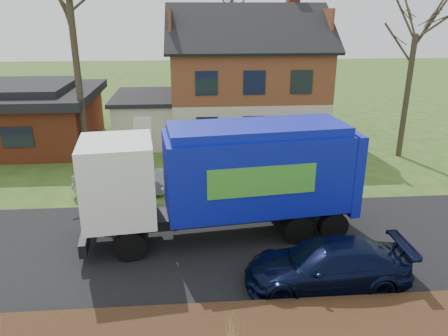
{
  "coord_description": "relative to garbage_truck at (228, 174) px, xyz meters",
  "views": [
    {
      "loc": [
        -1.55,
        -13.35,
        7.7
      ],
      "look_at": [
        -0.27,
        2.5,
        1.94
      ],
      "focal_mm": 35.0,
      "sensor_mm": 36.0,
      "label": 1
    }
  ],
  "objects": [
    {
      "name": "ground",
      "position": [
        0.27,
        -0.73,
        -2.35
      ],
      "size": [
        120.0,
        120.0,
        0.0
      ],
      "primitive_type": "plane",
      "color": "#2E4918",
      "rests_on": "ground"
    },
    {
      "name": "road",
      "position": [
        0.27,
        -0.73,
        -2.34
      ],
      "size": [
        80.0,
        7.0,
        0.02
      ],
      "primitive_type": "cube",
      "color": "black",
      "rests_on": "ground"
    },
    {
      "name": "main_house",
      "position": [
        1.76,
        13.18,
        1.68
      ],
      "size": [
        12.95,
        8.95,
        9.26
      ],
      "color": "beige",
      "rests_on": "ground"
    },
    {
      "name": "ranch_house",
      "position": [
        -11.73,
        12.27,
        -0.54
      ],
      "size": [
        9.8,
        8.2,
        3.7
      ],
      "color": "#994021",
      "rests_on": "ground"
    },
    {
      "name": "garbage_truck",
      "position": [
        0.0,
        0.0,
        0.0
      ],
      "size": [
        9.74,
        3.64,
        4.07
      ],
      "rotation": [
        0.0,
        0.0,
        0.12
      ],
      "color": "black",
      "rests_on": "ground"
    },
    {
      "name": "silver_sedan",
      "position": [
        -4.39,
        4.35,
        -1.68
      ],
      "size": [
        4.19,
        1.93,
        1.33
      ],
      "primitive_type": "imported",
      "rotation": [
        0.0,
        0.0,
        1.44
      ],
      "color": "#A2A4A9",
      "rests_on": "ground"
    },
    {
      "name": "navy_wagon",
      "position": [
        2.6,
        -3.36,
        -1.65
      ],
      "size": [
        4.81,
        1.98,
        1.39
      ],
      "primitive_type": "imported",
      "rotation": [
        0.0,
        0.0,
        -1.57
      ],
      "color": "black",
      "rests_on": "ground"
    },
    {
      "name": "tree_front_east",
      "position": [
        10.36,
        8.36,
        5.29
      ],
      "size": [
        3.38,
        3.38,
        9.4
      ],
      "color": "#393122",
      "rests_on": "ground"
    },
    {
      "name": "tree_back",
      "position": [
        2.52,
        22.63,
        6.06
      ],
      "size": [
        3.18,
        3.18,
        10.08
      ],
      "color": "#392C22",
      "rests_on": "ground"
    },
    {
      "name": "grass_clump_mid",
      "position": [
        -0.39,
        -6.02,
        -1.6
      ],
      "size": [
        0.32,
        0.26,
        0.89
      ],
      "color": "#AA984B",
      "rests_on": "mulch_verge"
    }
  ]
}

